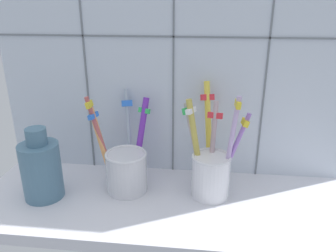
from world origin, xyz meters
TOP-DOWN VIEW (x-y plane):
  - counter_slab at (0.00, 0.00)cm, footprint 64.00×22.00cm
  - tile_wall_back at (-0.00, 12.00)cm, footprint 64.00×2.20cm
  - toothbrush_cup_left at (-7.42, 3.01)cm, footprint 10.28×11.73cm
  - toothbrush_cup_right at (7.16, 3.03)cm, footprint 11.11×11.19cm
  - ceramic_vase at (-20.77, -0.89)cm, footprint 6.50×6.50cm

SIDE VIEW (x-z plane):
  - counter_slab at x=0.00cm, z-range 0.00..2.00cm
  - toothbrush_cup_left at x=-7.42cm, z-range -1.98..14.68cm
  - toothbrush_cup_right at x=7.16cm, z-range -2.17..16.19cm
  - ceramic_vase at x=-20.77cm, z-range 1.04..13.44cm
  - tile_wall_back at x=0.00cm, z-range 0.00..45.00cm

